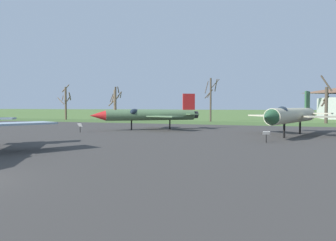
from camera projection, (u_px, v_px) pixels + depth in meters
asphalt_apron at (136, 142)px, 29.49m from camera, size 89.33×57.67×0.05m
grass_verge_strip at (220, 123)px, 62.09m from camera, size 149.33×12.00×0.06m
jet_fighter_front_left at (292, 115)px, 34.72m from camera, size 10.87×15.46×4.86m
info_placard_front_left at (266, 136)px, 28.57m from camera, size 0.61×0.34×1.02m
jet_fighter_rear_center at (148, 115)px, 44.31m from camera, size 12.40×10.84×4.81m
info_placard_rear_center at (80, 127)px, 39.83m from camera, size 0.57×0.35×1.09m
bare_tree_far_left at (66, 102)px, 77.73m from camera, size 3.10×3.11×8.15m
bare_tree_left_of_center at (115, 104)px, 76.21m from camera, size 3.03×2.40×6.74m
bare_tree_center at (116, 102)px, 73.46m from camera, size 2.77×2.74×7.34m
bare_tree_right_of_center at (211, 97)px, 67.85m from camera, size 2.99×2.52×8.71m
bare_tree_far_right at (326, 102)px, 60.75m from camera, size 2.04×2.09×8.62m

